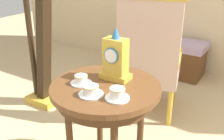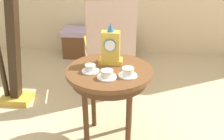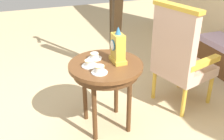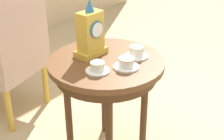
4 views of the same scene
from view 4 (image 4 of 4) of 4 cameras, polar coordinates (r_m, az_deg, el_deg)
The scene contains 6 objects.
side_table at distance 1.97m, azimuth -1.01°, elevation -0.48°, with size 0.68×0.68×0.68m.
teacup_left at distance 1.79m, azimuth -2.48°, elevation 0.43°, with size 0.13×0.13×0.06m.
teacup_right at distance 1.84m, azimuth 2.45°, elevation 1.13°, with size 0.14×0.14×0.06m.
teacup_center at distance 1.97m, azimuth 4.20°, elevation 3.03°, with size 0.14×0.14×0.07m.
mantel_clock at distance 1.95m, azimuth -3.66°, elevation 6.23°, with size 0.19×0.11×0.34m.
armchair at distance 2.52m, azimuth -17.19°, elevation 4.46°, with size 0.66×0.66×1.14m.
Camera 4 is at (-1.26, -1.14, 1.52)m, focal length 53.61 mm.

